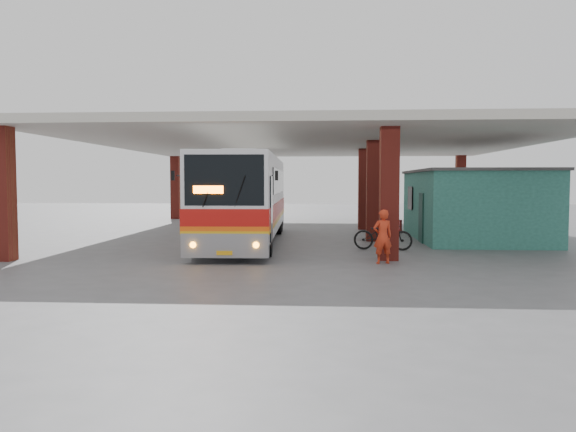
% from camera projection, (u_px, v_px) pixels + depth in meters
% --- Properties ---
extents(ground, '(90.00, 90.00, 0.00)m').
position_uv_depth(ground, '(301.00, 248.00, 21.63)').
color(ground, '#515154').
rests_on(ground, ground).
extents(brick_columns, '(20.10, 21.60, 4.35)m').
position_uv_depth(brick_columns, '(336.00, 190.00, 26.39)').
color(brick_columns, maroon).
rests_on(brick_columns, ground).
extents(canopy_roof, '(21.00, 23.00, 0.30)m').
position_uv_depth(canopy_roof, '(317.00, 143.00, 27.80)').
color(canopy_roof, beige).
rests_on(canopy_roof, brick_columns).
extents(shop_building, '(5.20, 8.20, 3.11)m').
position_uv_depth(shop_building, '(473.00, 204.00, 25.02)').
color(shop_building, '#296858').
rests_on(shop_building, ground).
extents(coach_bus, '(3.25, 13.20, 3.82)m').
position_uv_depth(coach_bus, '(246.00, 198.00, 23.64)').
color(coach_bus, silver).
rests_on(coach_bus, ground).
extents(motorcycle, '(2.29, 1.11, 1.15)m').
position_uv_depth(motorcycle, '(383.00, 235.00, 21.11)').
color(motorcycle, black).
rests_on(motorcycle, ground).
extents(pedestrian, '(0.70, 0.55, 1.70)m').
position_uv_depth(pedestrian, '(383.00, 237.00, 17.57)').
color(pedestrian, red).
rests_on(pedestrian, ground).
extents(red_chair, '(0.48, 0.48, 0.72)m').
position_uv_depth(red_chair, '(399.00, 228.00, 27.31)').
color(red_chair, red).
rests_on(red_chair, ground).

